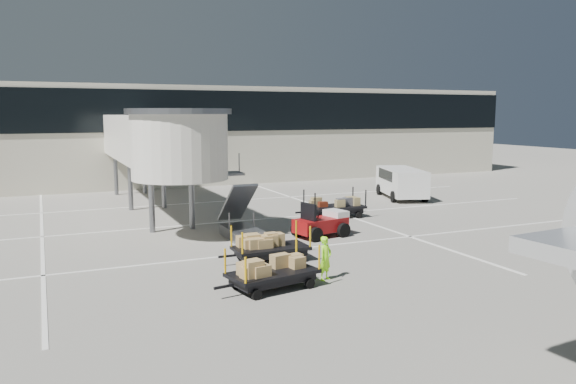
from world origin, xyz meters
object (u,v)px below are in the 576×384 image
baggage_tug (322,224)px  ground_worker (325,258)px  box_cart_near (274,272)px  box_cart_far (269,247)px  minivan (401,180)px  suitcase_cart (333,208)px

baggage_tug → ground_worker: bearing=-128.3°
box_cart_near → ground_worker: 2.08m
baggage_tug → ground_worker: baggage_tug is taller
box_cart_far → minivan: (14.65, 11.97, 0.65)m
suitcase_cart → minivan: size_ratio=0.70×
baggage_tug → box_cart_near: (-5.13, -6.47, -0.03)m
box_cart_near → box_cart_far: size_ratio=1.04×
box_cart_near → suitcase_cart: bearing=42.7°
suitcase_cart → ground_worker: (-5.91, -10.41, 0.22)m
suitcase_cart → box_cart_far: bearing=-131.7°
suitcase_cart → box_cart_near: suitcase_cart is taller
suitcase_cart → ground_worker: 11.97m
box_cart_near → minivan: size_ratio=0.65×
ground_worker → box_cart_far: bearing=79.5°
ground_worker → minivan: (13.75, 15.07, 0.44)m
baggage_tug → ground_worker: 6.97m
suitcase_cart → box_cart_near: 13.28m
baggage_tug → suitcase_cart: (2.83, 4.15, -0.06)m
ground_worker → minivan: size_ratio=0.27×
minivan → baggage_tug: bearing=-122.6°
baggage_tug → box_cart_near: size_ratio=0.74×
baggage_tug → minivan: (10.67, 8.82, 0.61)m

